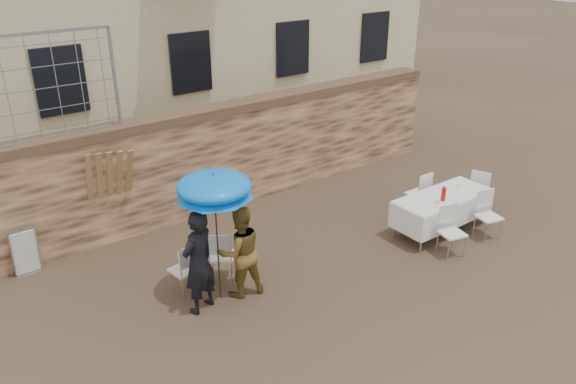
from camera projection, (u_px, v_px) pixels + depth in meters
ground at (353, 332)px, 8.45m from camera, size 80.00×80.00×0.00m
stone_wall at (193, 164)px, 11.64m from camera, size 13.00×0.50×2.20m
chain_link_fence at (20, 92)px, 9.19m from camera, size 3.20×0.06×1.80m
man_suit at (199, 262)px, 8.62m from camera, size 0.74×0.61×1.74m
woman_dress at (240, 252)px, 9.06m from camera, size 0.87×0.73×1.59m
umbrella at (214, 190)px, 8.45m from camera, size 1.20×1.20×2.06m
couple_chair_left at (184, 268)px, 9.19m from camera, size 0.55×0.55×0.96m
couple_chair_right at (221, 255)px, 9.56m from camera, size 0.67×0.67×0.96m
banquet_table at (443, 197)px, 11.05m from camera, size 2.10×0.85×0.78m
soda_bottle at (443, 194)px, 10.76m from camera, size 0.09×0.09×0.26m
table_chair_front_left at (452, 232)px, 10.29m from camera, size 0.58×0.58×0.96m
table_chair_front_right at (489, 216)px, 10.88m from camera, size 0.57×0.57×0.96m
table_chair_back at (418, 192)px, 11.85m from camera, size 0.48×0.48×0.96m
table_chair_side at (481, 190)px, 11.98m from camera, size 0.62×0.62×0.96m
chair_stack_right at (23, 248)px, 9.79m from camera, size 0.46×0.32×0.92m
wood_planks at (107, 196)px, 10.48m from camera, size 0.70×0.20×2.00m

